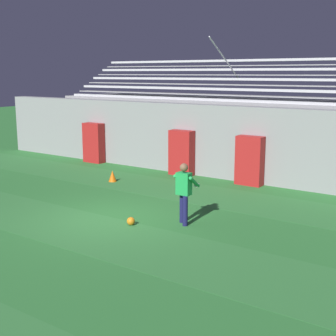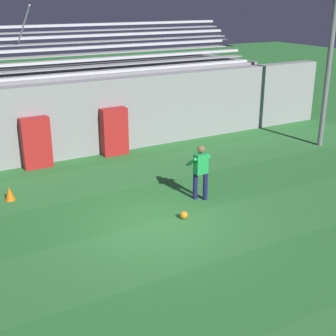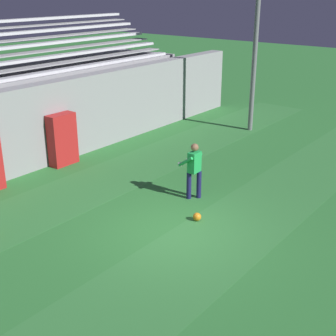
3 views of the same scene
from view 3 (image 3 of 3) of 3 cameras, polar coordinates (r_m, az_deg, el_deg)
The scene contains 8 objects.
ground_plane at distance 11.88m, azimuth 0.73°, elevation -7.81°, with size 80.00×80.00×0.00m, color #2D7533.
turf_stripe_mid at distance 11.33m, azimuth 5.21°, elevation -9.44°, with size 28.00×2.45×0.01m, color #337A38.
turf_stripe_far at distance 14.26m, azimuth -11.46°, elevation -3.05°, with size 28.00×2.45×0.01m, color #337A38.
back_wall at distance 15.85m, azimuth -18.26°, elevation 4.16°, with size 24.00×0.60×2.80m, color gray.
padding_pillar_gate_right at distance 16.39m, azimuth -12.75°, elevation 3.41°, with size 0.98×0.44×1.79m, color #B21E1E.
floodlight_pole at distance 19.72m, azimuth 10.89°, elevation 18.57°, with size 0.90×0.36×7.83m.
goalkeeper at distance 13.36m, azimuth 3.16°, elevation 0.08°, with size 0.58×0.57×1.67m.
soccer_ball at distance 12.40m, azimuth 3.56°, elevation -5.96°, with size 0.22×0.22×0.22m, color orange.
Camera 3 is at (-8.25, -6.31, 5.77)m, focal length 50.00 mm.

